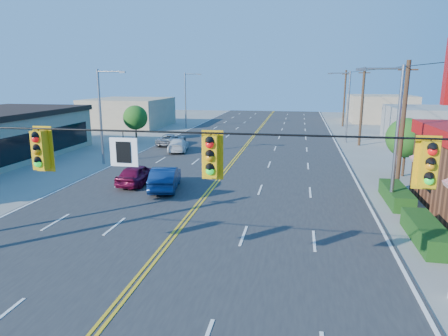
% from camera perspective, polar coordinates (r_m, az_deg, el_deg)
% --- Properties ---
extents(ground, '(160.00, 160.00, 0.00)m').
position_cam_1_polar(ground, '(13.20, -17.82, -21.57)').
color(ground, gray).
rests_on(ground, ground).
extents(road, '(20.00, 120.00, 0.06)m').
position_cam_1_polar(road, '(30.85, -0.10, -0.86)').
color(road, '#2D2D30').
rests_on(road, ground).
extents(signal_span, '(24.32, 0.34, 9.00)m').
position_cam_1_polar(signal_span, '(11.31, -20.04, -0.44)').
color(signal_span, '#47301E').
rests_on(signal_span, ground).
extents(streetlight_se, '(2.55, 0.25, 8.00)m').
position_cam_1_polar(streetlight_se, '(24.18, 23.08, 5.12)').
color(streetlight_se, gray).
rests_on(streetlight_se, ground).
extents(streetlight_ne, '(2.55, 0.25, 8.00)m').
position_cam_1_polar(streetlight_ne, '(47.81, 17.10, 8.89)').
color(streetlight_ne, gray).
rests_on(streetlight_ne, ground).
extents(streetlight_sw, '(2.55, 0.25, 8.00)m').
position_cam_1_polar(streetlight_sw, '(35.58, -16.97, 7.74)').
color(streetlight_sw, gray).
rests_on(streetlight_sw, ground).
extents(streetlight_nw, '(2.55, 0.25, 8.00)m').
position_cam_1_polar(streetlight_nw, '(59.81, -5.34, 10.07)').
color(streetlight_nw, gray).
rests_on(streetlight_nw, ground).
extents(utility_pole_near, '(0.28, 0.28, 8.40)m').
position_cam_1_polar(utility_pole_near, '(28.40, 24.14, 5.38)').
color(utility_pole_near, '#47301E').
rests_on(utility_pole_near, ground).
extents(utility_pole_mid, '(0.28, 0.28, 8.40)m').
position_cam_1_polar(utility_pole_mid, '(46.03, 19.09, 8.23)').
color(utility_pole_mid, '#47301E').
rests_on(utility_pole_mid, ground).
extents(utility_pole_far, '(0.28, 0.28, 8.40)m').
position_cam_1_polar(utility_pole_far, '(63.87, 16.82, 9.48)').
color(utility_pole_far, '#47301E').
rests_on(utility_pole_far, ground).
extents(tree_kfc_rear, '(2.94, 2.94, 4.41)m').
position_cam_1_polar(tree_kfc_rear, '(32.72, 24.59, 3.94)').
color(tree_kfc_rear, '#47301E').
rests_on(tree_kfc_rear, ground).
extents(tree_west, '(2.80, 2.80, 4.20)m').
position_cam_1_polar(tree_west, '(47.48, -12.55, 7.04)').
color(tree_west, '#47301E').
rests_on(tree_west, ground).
extents(bld_east_mid, '(12.00, 10.00, 4.00)m').
position_cam_1_polar(bld_east_mid, '(52.37, 28.99, 5.38)').
color(bld_east_mid, gray).
rests_on(bld_east_mid, ground).
extents(bld_west_far, '(11.00, 12.00, 4.20)m').
position_cam_1_polar(bld_west_far, '(63.11, -13.43, 7.72)').
color(bld_west_far, tan).
rests_on(bld_west_far, ground).
extents(bld_east_far, '(10.00, 10.00, 4.40)m').
position_cam_1_polar(bld_east_far, '(72.87, 21.45, 7.91)').
color(bld_east_far, tan).
rests_on(bld_east_far, ground).
extents(car_magenta, '(1.86, 4.24, 1.42)m').
position_cam_1_polar(car_magenta, '(28.34, -12.28, -0.98)').
color(car_magenta, maroon).
rests_on(car_magenta, ground).
extents(car_blue, '(2.45, 4.86, 1.53)m').
position_cam_1_polar(car_blue, '(26.74, -8.40, -1.53)').
color(car_blue, '#0D2350').
rests_on(car_blue, ground).
extents(car_white, '(2.54, 4.64, 1.28)m').
position_cam_1_polar(car_white, '(40.39, -6.57, 3.20)').
color(car_white, silver).
rests_on(car_white, ground).
extents(car_silver, '(2.51, 4.67, 1.25)m').
position_cam_1_polar(car_silver, '(44.22, -7.51, 3.99)').
color(car_silver, '#9E9EA2').
rests_on(car_silver, ground).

